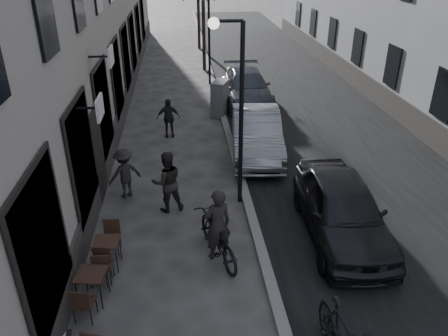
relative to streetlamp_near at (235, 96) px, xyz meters
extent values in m
cube|color=black|center=(4.02, 10.00, -3.16)|extent=(7.30, 60.00, 0.00)
cube|color=gray|center=(0.37, 10.00, -3.10)|extent=(0.25, 60.00, 0.12)
cylinder|color=black|center=(0.17, 0.00, -0.66)|extent=(0.12, 0.12, 5.00)
cylinder|color=black|center=(-0.18, 0.00, 1.84)|extent=(0.70, 0.08, 0.08)
sphere|color=#FFF2CC|center=(-0.53, 0.00, 1.79)|extent=(0.28, 0.28, 0.28)
cylinder|color=black|center=(0.17, 12.00, -0.66)|extent=(0.12, 0.12, 5.00)
cylinder|color=black|center=(0.07, 15.00, -1.21)|extent=(0.20, 0.20, 3.90)
cylinder|color=black|center=(0.07, 21.00, -1.21)|extent=(0.20, 0.20, 3.90)
cube|color=black|center=(-3.35, -3.61, -2.48)|extent=(0.66, 0.66, 0.04)
cylinder|color=black|center=(-3.62, -3.81, -2.83)|extent=(0.02, 0.02, 0.67)
cylinder|color=black|center=(-3.15, -3.88, -2.83)|extent=(0.02, 0.02, 0.67)
cylinder|color=black|center=(-3.55, -3.33, -2.83)|extent=(0.02, 0.02, 0.67)
cylinder|color=black|center=(-3.07, -3.41, -2.83)|extent=(0.02, 0.02, 0.67)
cube|color=black|center=(-3.19, -2.54, -2.48)|extent=(0.60, 0.60, 0.04)
cylinder|color=black|center=(-3.44, -2.77, -2.83)|extent=(0.02, 0.02, 0.66)
cylinder|color=black|center=(-2.96, -2.79, -2.83)|extent=(0.02, 0.02, 0.66)
cylinder|color=black|center=(-3.42, -2.29, -2.83)|extent=(0.02, 0.02, 0.66)
cylinder|color=black|center=(-2.94, -2.31, -2.83)|extent=(0.02, 0.02, 0.66)
cube|color=white|center=(-3.86, -4.71, -2.62)|extent=(0.31, 0.63, 1.01)
cube|color=slate|center=(0.27, 7.16, -2.40)|extent=(0.89, 1.14, 1.51)
imported|color=black|center=(-0.68, -2.43, -2.61)|extent=(1.32, 2.22, 1.10)
imported|color=black|center=(-0.68, -2.43, -2.26)|extent=(0.76, 0.61, 1.80)
imported|color=#282622|center=(-1.86, -0.24, -2.28)|extent=(0.98, 0.84, 1.76)
imported|color=#272522|center=(-3.09, 0.63, -2.40)|extent=(1.13, 0.96, 1.51)
imported|color=black|center=(-1.90, 5.05, -2.41)|extent=(0.90, 0.43, 1.50)
imported|color=black|center=(2.47, -1.86, -2.39)|extent=(2.03, 4.59, 1.53)
imported|color=gray|center=(1.17, 3.21, -2.40)|extent=(2.06, 4.76, 1.53)
imported|color=#3F434B|center=(1.67, 8.88, -2.44)|extent=(2.08, 5.01, 1.45)
camera|label=1|loc=(-1.36, -10.69, 3.43)|focal=35.00mm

